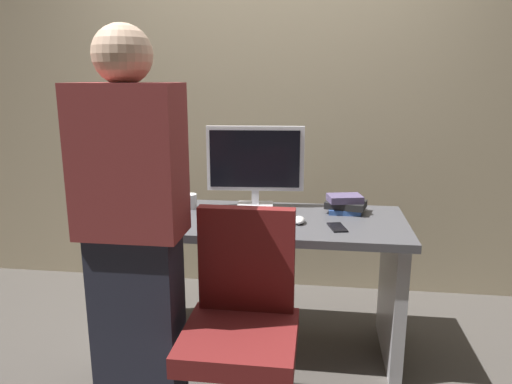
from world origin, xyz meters
The scene contains 12 objects.
ground_plane centered at (0.00, 0.00, 0.00)m, with size 9.00×9.00×0.00m, color #4C4742.
wall_back centered at (0.00, 0.87, 1.50)m, with size 6.40×0.10×3.00m, color tan.
desk centered at (0.00, 0.00, 0.51)m, with size 1.54×0.66×0.73m.
office_chair centered at (0.03, -0.69, 0.43)m, with size 0.52×0.52×0.94m.
person_at_desk centered at (-0.40, -0.68, 0.84)m, with size 0.40×0.24×1.64m.
monitor centered at (-0.04, 0.22, 0.99)m, with size 0.54×0.16×0.46m.
keyboard centered at (-0.05, -0.08, 0.74)m, with size 0.43×0.13×0.02m, color white.
mouse centered at (0.22, -0.07, 0.75)m, with size 0.06×0.10×0.03m, color white.
cup_near_keyboard centered at (-0.49, -0.18, 0.78)m, with size 0.07×0.07×0.09m, color #3372B2.
cup_by_monitor centered at (-0.40, 0.14, 0.77)m, with size 0.07×0.07×0.08m, color silver.
book_stack centered at (0.46, 0.16, 0.78)m, with size 0.24×0.19×0.10m.
cell_phone centered at (0.41, -0.13, 0.74)m, with size 0.07×0.14×0.01m, color black.
Camera 1 is at (0.31, -2.40, 1.45)m, focal length 33.82 mm.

